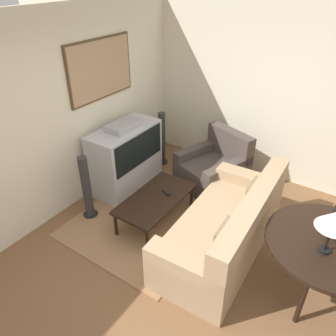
# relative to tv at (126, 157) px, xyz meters

# --- Properties ---
(ground_plane) EXTENTS (12.00, 12.00, 0.00)m
(ground_plane) POSITION_rel_tv_xyz_m (-1.04, -1.74, -0.52)
(ground_plane) COLOR brown
(wall_back) EXTENTS (12.00, 0.10, 2.70)m
(wall_back) POSITION_rel_tv_xyz_m (-1.02, 0.39, 0.84)
(wall_back) COLOR beige
(wall_back) RESTS_ON ground_plane
(wall_right) EXTENTS (0.06, 12.00, 2.70)m
(wall_right) POSITION_rel_tv_xyz_m (1.59, -1.74, 0.83)
(wall_right) COLOR beige
(wall_right) RESTS_ON ground_plane
(area_rug) EXTENTS (2.15, 1.77, 0.01)m
(area_rug) POSITION_rel_tv_xyz_m (-0.44, -0.79, -0.51)
(area_rug) COLOR #99704C
(area_rug) RESTS_ON ground_plane
(tv) EXTENTS (1.16, 0.56, 1.09)m
(tv) POSITION_rel_tv_xyz_m (0.00, 0.00, 0.00)
(tv) COLOR #B7B7BC
(tv) RESTS_ON ground_plane
(couch) EXTENTS (2.06, 0.99, 0.92)m
(couch) POSITION_rel_tv_xyz_m (-0.42, -1.92, -0.19)
(couch) COLOR tan
(couch) RESTS_ON ground_plane
(armchair) EXTENTS (1.14, 1.10, 0.87)m
(armchair) POSITION_rel_tv_xyz_m (0.79, -1.13, -0.23)
(armchair) COLOR #473D38
(armchair) RESTS_ON ground_plane
(coffee_table) EXTENTS (1.17, 0.61, 0.40)m
(coffee_table) POSITION_rel_tv_xyz_m (-0.45, -0.89, -0.16)
(coffee_table) COLOR black
(coffee_table) RESTS_ON ground_plane
(console_table) EXTENTS (1.24, 1.24, 0.76)m
(console_table) POSITION_rel_tv_xyz_m (-0.48, -3.02, 0.18)
(console_table) COLOR black
(console_table) RESTS_ON ground_plane
(table_lamp) EXTENTS (0.31, 0.31, 0.47)m
(table_lamp) POSITION_rel_tv_xyz_m (-0.63, -2.99, 0.63)
(table_lamp) COLOR black
(table_lamp) RESTS_ON console_table
(mantel_clock) EXTENTS (0.17, 0.10, 0.24)m
(mantel_clock) POSITION_rel_tv_xyz_m (-0.26, -2.99, 0.37)
(mantel_clock) COLOR black
(mantel_clock) RESTS_ON console_table
(remote) EXTENTS (0.10, 0.17, 0.02)m
(remote) POSITION_rel_tv_xyz_m (-0.30, -0.96, -0.11)
(remote) COLOR black
(remote) RESTS_ON coffee_table
(speaker_tower_left) EXTENTS (0.21, 0.21, 0.96)m
(speaker_tower_left) POSITION_rel_tv_xyz_m (-0.89, -0.05, -0.06)
(speaker_tower_left) COLOR black
(speaker_tower_left) RESTS_ON ground_plane
(speaker_tower_right) EXTENTS (0.21, 0.21, 0.96)m
(speaker_tower_right) POSITION_rel_tv_xyz_m (0.89, -0.05, -0.06)
(speaker_tower_right) COLOR black
(speaker_tower_right) RESTS_ON ground_plane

